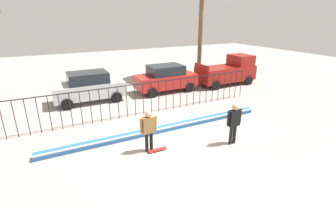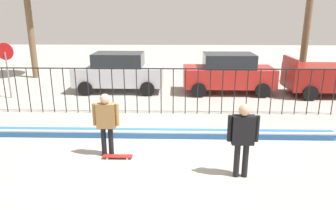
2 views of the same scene
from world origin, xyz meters
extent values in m
plane|color=#9E9991|center=(0.00, 0.00, 0.00)|extent=(60.00, 60.00, 0.00)
cube|color=#2D6BB7|center=(0.00, 1.02, 0.11)|extent=(11.00, 0.36, 0.22)
cylinder|color=#B2B2B7|center=(0.00, 0.84, 0.22)|extent=(11.00, 0.09, 0.09)
cylinder|color=black|center=(-6.53, 3.42, 0.89)|extent=(0.04, 0.04, 1.78)
cylinder|color=black|center=(-6.07, 3.42, 0.89)|extent=(0.04, 0.04, 1.78)
cylinder|color=black|center=(-5.60, 3.42, 0.89)|extent=(0.04, 0.04, 1.78)
cylinder|color=black|center=(-5.13, 3.42, 0.89)|extent=(0.04, 0.04, 1.78)
cylinder|color=black|center=(-4.67, 3.42, 0.89)|extent=(0.04, 0.04, 1.78)
cylinder|color=black|center=(-4.20, 3.42, 0.89)|extent=(0.04, 0.04, 1.78)
cylinder|color=black|center=(-3.73, 3.42, 0.89)|extent=(0.04, 0.04, 1.78)
cylinder|color=black|center=(-3.27, 3.42, 0.89)|extent=(0.04, 0.04, 1.78)
cylinder|color=black|center=(-2.80, 3.42, 0.89)|extent=(0.04, 0.04, 1.78)
cylinder|color=black|center=(-2.33, 3.42, 0.89)|extent=(0.04, 0.04, 1.78)
cylinder|color=black|center=(-1.87, 3.42, 0.89)|extent=(0.04, 0.04, 1.78)
cylinder|color=black|center=(-1.40, 3.42, 0.89)|extent=(0.04, 0.04, 1.78)
cylinder|color=black|center=(-0.93, 3.42, 0.89)|extent=(0.04, 0.04, 1.78)
cylinder|color=black|center=(-0.47, 3.42, 0.89)|extent=(0.04, 0.04, 1.78)
cylinder|color=black|center=(0.00, 3.42, 0.89)|extent=(0.04, 0.04, 1.78)
cylinder|color=black|center=(0.47, 3.42, 0.89)|extent=(0.04, 0.04, 1.78)
cylinder|color=black|center=(0.93, 3.42, 0.89)|extent=(0.04, 0.04, 1.78)
cylinder|color=black|center=(1.40, 3.42, 0.89)|extent=(0.04, 0.04, 1.78)
cylinder|color=black|center=(1.87, 3.42, 0.89)|extent=(0.04, 0.04, 1.78)
cylinder|color=black|center=(2.33, 3.42, 0.89)|extent=(0.04, 0.04, 1.78)
cylinder|color=black|center=(2.80, 3.42, 0.89)|extent=(0.04, 0.04, 1.78)
cylinder|color=black|center=(3.27, 3.42, 0.89)|extent=(0.04, 0.04, 1.78)
cylinder|color=black|center=(3.73, 3.42, 0.89)|extent=(0.04, 0.04, 1.78)
cylinder|color=black|center=(4.20, 3.42, 0.89)|extent=(0.04, 0.04, 1.78)
cylinder|color=black|center=(4.67, 3.42, 0.89)|extent=(0.04, 0.04, 1.78)
cylinder|color=black|center=(5.13, 3.42, 0.89)|extent=(0.04, 0.04, 1.78)
cylinder|color=black|center=(5.60, 3.42, 0.89)|extent=(0.04, 0.04, 1.78)
cylinder|color=black|center=(6.07, 3.42, 0.89)|extent=(0.04, 0.04, 1.78)
cylinder|color=black|center=(6.53, 3.42, 0.89)|extent=(0.04, 0.04, 1.78)
cylinder|color=black|center=(7.00, 3.42, 0.89)|extent=(0.04, 0.04, 1.78)
cube|color=black|center=(0.00, 3.42, 1.76)|extent=(14.00, 0.04, 0.04)
cylinder|color=black|center=(-1.38, -0.38, 0.41)|extent=(0.14, 0.14, 0.82)
cylinder|color=black|center=(-1.18, -0.38, 0.41)|extent=(0.14, 0.14, 0.82)
cube|color=olive|center=(-1.28, -0.38, 1.15)|extent=(0.50, 0.21, 0.67)
sphere|color=tan|center=(-1.28, -0.38, 1.62)|extent=(0.27, 0.27, 0.27)
cylinder|color=olive|center=(-1.58, -0.38, 1.19)|extent=(0.11, 0.11, 0.60)
cylinder|color=olive|center=(-0.98, -0.38, 1.19)|extent=(0.11, 0.11, 0.60)
cube|color=#A51E19|center=(-0.98, -0.55, 0.06)|extent=(0.80, 0.20, 0.02)
cylinder|color=silver|center=(-0.71, -0.47, 0.03)|extent=(0.05, 0.03, 0.05)
cylinder|color=silver|center=(-0.71, -0.62, 0.03)|extent=(0.05, 0.03, 0.05)
cylinder|color=silver|center=(-1.25, -0.47, 0.03)|extent=(0.05, 0.03, 0.05)
cylinder|color=silver|center=(-1.25, -0.62, 0.03)|extent=(0.05, 0.03, 0.05)
cylinder|color=black|center=(2.03, -1.43, 0.42)|extent=(0.14, 0.14, 0.84)
cylinder|color=black|center=(2.23, -1.43, 0.42)|extent=(0.14, 0.14, 0.84)
cube|color=black|center=(2.13, -1.43, 1.19)|extent=(0.51, 0.22, 0.69)
sphere|color=tan|center=(2.13, -1.43, 1.67)|extent=(0.27, 0.27, 0.27)
cylinder|color=black|center=(1.82, -1.43, 1.22)|extent=(0.11, 0.11, 0.62)
cylinder|color=black|center=(2.44, -1.43, 1.22)|extent=(0.11, 0.11, 0.62)
cube|color=#B7BABF|center=(-2.24, 6.99, 0.79)|extent=(4.30, 1.90, 0.90)
cube|color=#1E2328|center=(-2.24, 6.99, 1.57)|extent=(2.37, 1.71, 0.66)
cylinder|color=black|center=(-0.78, 7.94, 0.34)|extent=(0.68, 0.22, 0.68)
cylinder|color=black|center=(-0.78, 6.04, 0.34)|extent=(0.68, 0.22, 0.68)
cylinder|color=black|center=(-3.70, 7.94, 0.34)|extent=(0.68, 0.22, 0.68)
cylinder|color=black|center=(-3.70, 6.04, 0.34)|extent=(0.68, 0.22, 0.68)
cube|color=#B2231E|center=(3.08, 6.82, 0.79)|extent=(4.30, 1.90, 0.90)
cube|color=#1E2328|center=(3.08, 6.82, 1.57)|extent=(2.36, 1.71, 0.66)
cylinder|color=black|center=(4.54, 7.77, 0.34)|extent=(0.68, 0.22, 0.68)
cylinder|color=black|center=(4.54, 5.87, 0.34)|extent=(0.68, 0.22, 0.68)
cylinder|color=black|center=(1.62, 7.77, 0.34)|extent=(0.68, 0.22, 0.68)
cylinder|color=black|center=(1.62, 5.87, 0.34)|extent=(0.68, 0.22, 0.68)
cube|color=maroon|center=(8.12, 6.38, 0.89)|extent=(4.70, 1.90, 1.10)
cube|color=maroon|center=(9.57, 6.38, 1.84)|extent=(1.50, 1.75, 0.80)
cube|color=maroon|center=(5.83, 6.38, 1.62)|extent=(0.12, 1.75, 0.36)
cylinder|color=black|center=(9.72, 7.33, 0.34)|extent=(0.68, 0.22, 0.68)
cylinder|color=black|center=(9.72, 5.43, 0.34)|extent=(0.68, 0.22, 0.68)
cylinder|color=black|center=(6.52, 7.33, 0.34)|extent=(0.68, 0.22, 0.68)
cylinder|color=black|center=(6.52, 5.43, 0.34)|extent=(0.68, 0.22, 0.68)
cylinder|color=brown|center=(7.54, 9.24, 4.01)|extent=(0.36, 0.36, 8.01)
camera|label=1|loc=(-4.59, -8.54, 5.19)|focal=26.34mm
camera|label=2|loc=(0.59, -8.23, 3.79)|focal=33.58mm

